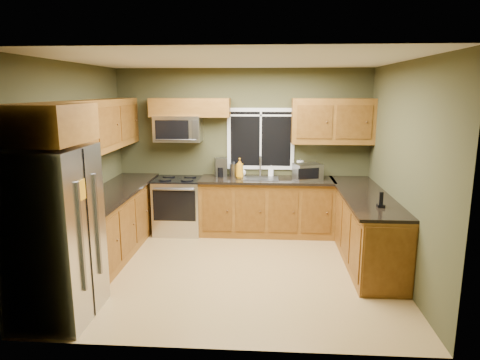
# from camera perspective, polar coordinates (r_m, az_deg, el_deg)

# --- Properties ---
(floor) EXTENTS (4.20, 4.20, 0.00)m
(floor) POSITION_cam_1_polar(r_m,az_deg,el_deg) (5.83, -0.73, -11.84)
(floor) COLOR #A8834A
(floor) RESTS_ON ground
(ceiling) EXTENTS (4.20, 4.20, 0.00)m
(ceiling) POSITION_cam_1_polar(r_m,az_deg,el_deg) (5.35, -0.81, 15.67)
(ceiling) COLOR white
(ceiling) RESTS_ON back_wall
(back_wall) EXTENTS (4.20, 0.00, 4.20)m
(back_wall) POSITION_cam_1_polar(r_m,az_deg,el_deg) (7.20, 0.37, 3.94)
(back_wall) COLOR #3E3D23
(back_wall) RESTS_ON ground
(front_wall) EXTENTS (4.20, 0.00, 4.20)m
(front_wall) POSITION_cam_1_polar(r_m,az_deg,el_deg) (3.68, -3.00, -3.83)
(front_wall) COLOR #3E3D23
(front_wall) RESTS_ON ground
(left_wall) EXTENTS (0.00, 3.60, 3.60)m
(left_wall) POSITION_cam_1_polar(r_m,az_deg,el_deg) (5.97, -21.29, 1.47)
(left_wall) COLOR #3E3D23
(left_wall) RESTS_ON ground
(right_wall) EXTENTS (0.00, 3.60, 3.60)m
(right_wall) POSITION_cam_1_polar(r_m,az_deg,el_deg) (5.67, 20.91, 0.97)
(right_wall) COLOR #3E3D23
(right_wall) RESTS_ON ground
(window) EXTENTS (1.12, 0.03, 1.02)m
(window) POSITION_cam_1_polar(r_m,az_deg,el_deg) (7.15, 2.77, 5.50)
(window) COLOR white
(window) RESTS_ON back_wall
(base_cabinets_left) EXTENTS (0.60, 2.65, 0.90)m
(base_cabinets_left) POSITION_cam_1_polar(r_m,az_deg,el_deg) (6.49, -16.52, -5.60)
(base_cabinets_left) COLOR brown
(base_cabinets_left) RESTS_ON ground
(countertop_left) EXTENTS (0.65, 2.65, 0.04)m
(countertop_left) POSITION_cam_1_polar(r_m,az_deg,el_deg) (6.36, -16.56, -1.57)
(countertop_left) COLOR black
(countertop_left) RESTS_ON base_cabinets_left
(base_cabinets_back) EXTENTS (2.17, 0.60, 0.90)m
(base_cabinets_back) POSITION_cam_1_polar(r_m,az_deg,el_deg) (7.08, 3.57, -3.67)
(base_cabinets_back) COLOR brown
(base_cabinets_back) RESTS_ON ground
(countertop_back) EXTENTS (2.17, 0.65, 0.04)m
(countertop_back) POSITION_cam_1_polar(r_m,az_deg,el_deg) (6.94, 3.62, 0.01)
(countertop_back) COLOR black
(countertop_back) RESTS_ON base_cabinets_back
(base_cabinets_peninsula) EXTENTS (0.60, 2.52, 0.90)m
(base_cabinets_peninsula) POSITION_cam_1_polar(r_m,az_deg,el_deg) (6.31, 16.27, -6.08)
(base_cabinets_peninsula) COLOR brown
(base_cabinets_peninsula) RESTS_ON ground
(countertop_peninsula) EXTENTS (0.65, 2.50, 0.04)m
(countertop_peninsula) POSITION_cam_1_polar(r_m,az_deg,el_deg) (6.19, 16.28, -1.92)
(countertop_peninsula) COLOR black
(countertop_peninsula) RESTS_ON base_cabinets_peninsula
(upper_cabinets_left) EXTENTS (0.33, 2.65, 0.72)m
(upper_cabinets_left) POSITION_cam_1_polar(r_m,az_deg,el_deg) (6.28, -18.45, 6.84)
(upper_cabinets_left) COLOR brown
(upper_cabinets_left) RESTS_ON left_wall
(upper_cabinets_back_left) EXTENTS (1.30, 0.33, 0.30)m
(upper_cabinets_back_left) POSITION_cam_1_polar(r_m,az_deg,el_deg) (7.08, -6.69, 9.57)
(upper_cabinets_back_left) COLOR brown
(upper_cabinets_back_left) RESTS_ON back_wall
(upper_cabinets_back_right) EXTENTS (1.30, 0.33, 0.72)m
(upper_cabinets_back_right) POSITION_cam_1_polar(r_m,az_deg,el_deg) (7.05, 12.25, 7.67)
(upper_cabinets_back_right) COLOR brown
(upper_cabinets_back_right) RESTS_ON back_wall
(upper_cabinet_over_fridge) EXTENTS (0.72, 0.90, 0.38)m
(upper_cabinet_over_fridge) POSITION_cam_1_polar(r_m,az_deg,el_deg) (4.58, -24.64, 6.85)
(upper_cabinet_over_fridge) COLOR brown
(upper_cabinet_over_fridge) RESTS_ON left_wall
(refrigerator) EXTENTS (0.74, 0.90, 1.80)m
(refrigerator) POSITION_cam_1_polar(r_m,az_deg,el_deg) (4.79, -23.46, -6.71)
(refrigerator) COLOR #B7B7BC
(refrigerator) RESTS_ON ground
(range) EXTENTS (0.76, 0.69, 0.94)m
(range) POSITION_cam_1_polar(r_m,az_deg,el_deg) (7.20, -8.19, -3.35)
(range) COLOR #B7B7BC
(range) RESTS_ON ground
(microwave) EXTENTS (0.76, 0.41, 0.42)m
(microwave) POSITION_cam_1_polar(r_m,az_deg,el_deg) (7.11, -8.26, 6.79)
(microwave) COLOR #B7B7BC
(microwave) RESTS_ON back_wall
(sink) EXTENTS (0.60, 0.42, 0.36)m
(sink) POSITION_cam_1_polar(r_m,az_deg,el_deg) (6.96, 2.68, 0.32)
(sink) COLOR slate
(sink) RESTS_ON countertop_back
(toaster_oven) EXTENTS (0.49, 0.44, 0.26)m
(toaster_oven) POSITION_cam_1_polar(r_m,az_deg,el_deg) (6.91, 9.01, 1.09)
(toaster_oven) COLOR #B7B7BC
(toaster_oven) RESTS_ON countertop_back
(coffee_maker) EXTENTS (0.23, 0.28, 0.31)m
(coffee_maker) POSITION_cam_1_polar(r_m,az_deg,el_deg) (7.12, -2.60, 1.65)
(coffee_maker) COLOR slate
(coffee_maker) RESTS_ON countertop_back
(kettle) EXTENTS (0.19, 0.19, 0.26)m
(kettle) POSITION_cam_1_polar(r_m,az_deg,el_deg) (7.11, -0.80, 1.45)
(kettle) COLOR #B7B7BC
(kettle) RESTS_ON countertop_back
(paper_towel_roll) EXTENTS (0.15, 0.15, 0.30)m
(paper_towel_roll) POSITION_cam_1_polar(r_m,az_deg,el_deg) (7.14, 8.00, 1.51)
(paper_towel_roll) COLOR white
(paper_towel_roll) RESTS_ON countertop_back
(soap_bottle_a) EXTENTS (0.15, 0.15, 0.33)m
(soap_bottle_a) POSITION_cam_1_polar(r_m,az_deg,el_deg) (6.95, -0.04, 1.59)
(soap_bottle_a) COLOR orange
(soap_bottle_a) RESTS_ON countertop_back
(soap_bottle_b) EXTENTS (0.09, 0.09, 0.18)m
(soap_bottle_b) POSITION_cam_1_polar(r_m,az_deg,el_deg) (7.14, 4.16, 1.23)
(soap_bottle_b) COLOR white
(soap_bottle_b) RESTS_ON countertop_back
(soap_bottle_c) EXTENTS (0.16, 0.16, 0.15)m
(soap_bottle_c) POSITION_cam_1_polar(r_m,az_deg,el_deg) (7.16, 0.32, 1.18)
(soap_bottle_c) COLOR white
(soap_bottle_c) RESTS_ON countertop_back
(cordless_phone) EXTENTS (0.09, 0.09, 0.19)m
(cordless_phone) POSITION_cam_1_polar(r_m,az_deg,el_deg) (5.51, 18.28, -2.89)
(cordless_phone) COLOR black
(cordless_phone) RESTS_ON countertop_peninsula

